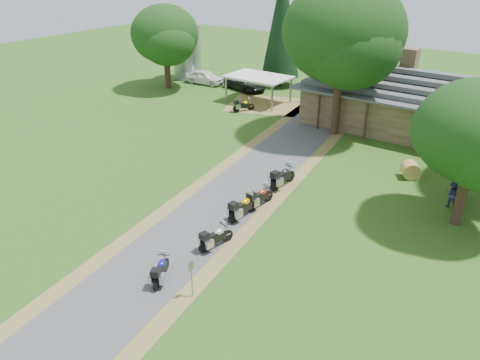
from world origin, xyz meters
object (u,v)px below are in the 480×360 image
Objects in this scene: car_white_sedan at (205,75)px; motorcycle_row_a at (161,269)px; silo at (187,50)px; hay_bale at (410,170)px; motorcycle_carport_a at (244,105)px; motorcycle_row_c at (243,206)px; lodge at (438,104)px; car_dark_suv at (245,80)px; carport at (258,89)px; motorcycle_row_e at (283,176)px; motorcycle_row_b at (216,236)px; motorcycle_row_d at (260,196)px.

car_white_sedan is 3.25× the size of motorcycle_row_a.
hay_bale is at bearing -21.60° from silo.
hay_bale is at bearing -72.05° from motorcycle_carport_a.
lodge is at bearing -9.36° from motorcycle_row_c.
car_white_sedan is at bearing -16.71° from silo.
carport is at bearing -114.70° from car_dark_suv.
motorcycle_row_e is 1.17× the size of motorcycle_carport_a.
carport is 24.66m from motorcycle_row_b.
motorcycle_row_c is at bearing -172.73° from motorcycle_row_e.
car_dark_suv is 23.41m from hay_bale.
carport is 19.05m from hay_bale.
hay_bale is (5.71, 16.83, -0.05)m from motorcycle_row_a.
car_dark_suv is 2.58× the size of motorcycle_row_e.
motorcycle_row_a is (23.21, -28.28, -2.56)m from silo.
hay_bale is at bearing -9.42° from motorcycle_row_b.
motorcycle_row_e is (-5.03, -15.00, -1.73)m from lodge.
motorcycle_row_d is (11.36, -16.93, -0.60)m from carport.
motorcycle_row_c is (-4.86, -19.50, -1.75)m from lodge.
lodge is 26.53m from motorcycle_row_a.
lodge reaches higher than carport.
silo is 3.44× the size of motorcycle_row_b.
motorcycle_row_c is 4.50m from motorcycle_row_e.
carport is at bearing -109.78° from car_white_sedan.
silo is 3.11× the size of motorcycle_row_c.
car_dark_suv is (-19.63, 1.80, -1.41)m from lodge.
motorcycle_carport_a is at bearing -0.25° from motorcycle_row_a.
motorcycle_row_d is (14.84, -19.74, -0.38)m from car_dark_suv.
car_dark_suv is at bearing 44.46° from motorcycle_row_d.
motorcycle_row_d reaches higher than hay_bale.
car_white_sedan is 27.58m from motorcycle_row_d.
carport reaches higher than car_white_sedan.
hay_bale is at bearing -45.53° from motorcycle_row_a.
lodge is at bearing -37.00° from motorcycle_row_a.
motorcycle_row_d is (19.82, -19.18, -0.29)m from car_white_sedan.
car_white_sedan is at bearing 55.54° from motorcycle_row_e.
motorcycle_row_b is at bearing -60.70° from carport.
motorcycle_row_c is 1.86× the size of hay_bale.
silo is 3.30× the size of motorcycle_row_d.
silo is 1.12× the size of car_white_sedan.
lodge is 10.52× the size of motorcycle_row_c.
motorcycle_row_a is at bearing -100.20° from lodge.
motorcycle_row_b is at bearing -169.24° from motorcycle_row_e.
carport is at bearing 40.95° from motorcycle_row_b.
lodge is 20.18m from motorcycle_row_c.
motorcycle_row_b is 21.65m from motorcycle_carport_a.
motorcycle_row_e is at bearing -100.81° from motorcycle_carport_a.
motorcycle_row_e is 1.92× the size of hay_bale.
motorcycle_row_a is 8.12m from motorcycle_row_d.
motorcycle_row_e is at bearing -108.52° from lodge.
motorcycle_row_c is (23.03, -21.73, -2.46)m from silo.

